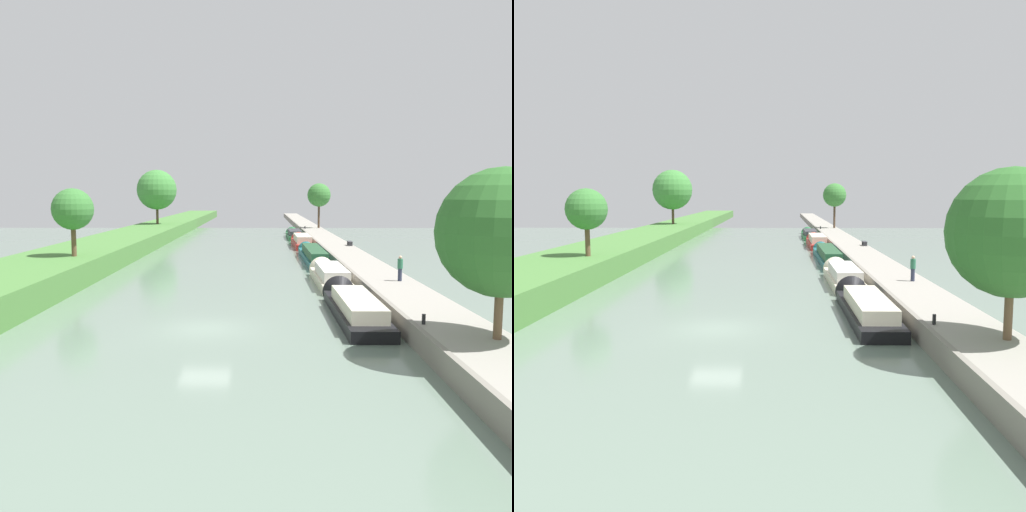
% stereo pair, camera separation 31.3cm
% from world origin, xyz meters
% --- Properties ---
extents(ground_plane, '(160.00, 160.00, 0.00)m').
position_xyz_m(ground_plane, '(0.00, 0.00, 0.00)').
color(ground_plane, slate).
extents(right_towpath, '(3.39, 260.00, 0.99)m').
position_xyz_m(right_towpath, '(11.26, 0.00, 0.50)').
color(right_towpath, gray).
rests_on(right_towpath, ground_plane).
extents(stone_quay, '(0.25, 260.00, 1.04)m').
position_xyz_m(stone_quay, '(9.44, 0.00, 0.52)').
color(stone_quay, gray).
rests_on(stone_quay, ground_plane).
extents(narrowboat_black, '(2.20, 11.72, 2.09)m').
position_xyz_m(narrowboat_black, '(7.84, 3.32, 0.51)').
color(narrowboat_black, black).
rests_on(narrowboat_black, ground_plane).
extents(narrowboat_cream, '(2.17, 10.83, 2.12)m').
position_xyz_m(narrowboat_cream, '(7.91, 14.50, 0.54)').
color(narrowboat_cream, beige).
rests_on(narrowboat_cream, ground_plane).
extents(narrowboat_teal, '(1.88, 16.85, 2.00)m').
position_xyz_m(narrowboat_teal, '(7.97, 28.02, 0.57)').
color(narrowboat_teal, '#195B60').
rests_on(narrowboat_teal, ground_plane).
extents(narrowboat_red, '(2.16, 12.03, 2.22)m').
position_xyz_m(narrowboat_red, '(7.97, 43.33, 0.60)').
color(narrowboat_red, maroon).
rests_on(narrowboat_red, ground_plane).
extents(narrowboat_green, '(2.13, 11.80, 2.02)m').
position_xyz_m(narrowboat_green, '(7.81, 56.43, 0.50)').
color(narrowboat_green, '#1E6033').
rests_on(narrowboat_green, ground_plane).
extents(tree_rightbank_near, '(5.02, 5.02, 6.69)m').
position_xyz_m(tree_rightbank_near, '(12.02, -5.55, 5.17)').
color(tree_rightbank_near, brown).
rests_on(tree_rightbank_near, right_towpath).
extents(tree_rightbank_midnear, '(3.80, 3.80, 7.28)m').
position_xyz_m(tree_rightbank_midnear, '(12.30, 64.12, 6.34)').
color(tree_rightbank_midnear, '#4C3828').
rests_on(tree_rightbank_midnear, right_towpath).
extents(tree_leftbank_downstream, '(3.21, 3.21, 5.28)m').
position_xyz_m(tree_leftbank_downstream, '(-11.76, 16.01, 5.42)').
color(tree_leftbank_downstream, brown).
rests_on(tree_leftbank_downstream, left_grassy_bank).
extents(tree_leftbank_upstream, '(6.28, 6.28, 8.57)m').
position_xyz_m(tree_leftbank_upstream, '(-13.65, 61.34, 7.19)').
color(tree_leftbank_upstream, '#4C3828').
rests_on(tree_leftbank_upstream, left_grassy_bank).
extents(person_walking, '(0.34, 0.34, 1.66)m').
position_xyz_m(person_walking, '(11.82, 8.89, 1.87)').
color(person_walking, '#282D42').
rests_on(person_walking, right_towpath).
extents(mooring_bollard_near, '(0.16, 0.16, 0.45)m').
position_xyz_m(mooring_bollard_near, '(9.86, -3.10, 1.22)').
color(mooring_bollard_near, black).
rests_on(mooring_bollard_near, right_towpath).
extents(mooring_bollard_far, '(0.16, 0.16, 0.45)m').
position_xyz_m(mooring_bollard_far, '(9.86, 61.58, 1.22)').
color(mooring_bollard_far, black).
rests_on(mooring_bollard_far, right_towpath).
extents(park_bench, '(0.44, 1.50, 0.47)m').
position_xyz_m(park_bench, '(12.50, 33.47, 1.34)').
color(park_bench, '#333338').
rests_on(park_bench, right_towpath).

